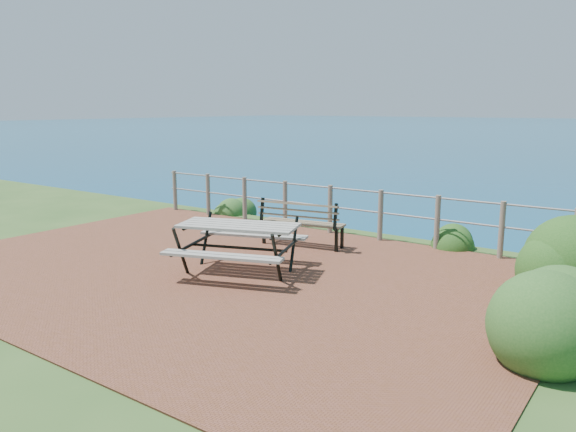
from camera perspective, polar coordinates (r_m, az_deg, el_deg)
name	(u,v)px	position (r m, az deg, el deg)	size (l,w,h in m)	color
ground	(222,271)	(9.15, -6.73, -5.58)	(10.00, 7.00, 0.12)	brown
safety_railing	(330,207)	(11.65, 4.30, 0.96)	(9.40, 0.10, 1.00)	#6B5B4C
picnic_table	(239,243)	(8.87, -5.03, -2.74)	(2.00, 1.53, 0.78)	gray
park_bench	(302,216)	(10.52, 1.48, 0.02)	(1.65, 0.67, 0.90)	brown
shrub_lip_west	(229,212)	(14.14, -5.96, 0.36)	(0.79, 0.79, 0.54)	#285520
shrub_lip_east	(459,246)	(11.21, 16.97, -2.89)	(0.83, 0.83, 0.60)	#1B4816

